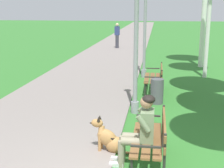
# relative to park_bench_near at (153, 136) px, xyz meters

# --- Properties ---
(paved_path) EXTENTS (3.76, 60.00, 0.04)m
(paved_path) POSITION_rel_park_bench_near_xyz_m (-2.55, 22.76, -0.49)
(paved_path) COLOR gray
(paved_path) RESTS_ON ground
(park_bench_near) EXTENTS (0.55, 1.50, 0.85)m
(park_bench_near) POSITION_rel_park_bench_near_xyz_m (0.00, 0.00, 0.00)
(park_bench_near) COLOR brown
(park_bench_near) RESTS_ON ground
(park_bench_mid) EXTENTS (0.55, 1.50, 0.85)m
(park_bench_mid) POSITION_rel_park_bench_near_xyz_m (0.00, 4.80, 0.00)
(park_bench_mid) COLOR brown
(park_bench_mid) RESTS_ON ground
(person_seated_on_near_bench) EXTENTS (0.74, 0.49, 1.25)m
(person_seated_on_near_bench) POSITION_rel_park_bench_near_xyz_m (-0.21, -0.08, 0.17)
(person_seated_on_near_bench) COLOR gray
(person_seated_on_near_bench) RESTS_ON ground
(dog_shepherd) EXTENTS (0.83, 0.30, 0.71)m
(dog_shepherd) POSITION_rel_park_bench_near_xyz_m (-0.79, 0.33, -0.25)
(dog_shepherd) COLOR #B27F47
(dog_shepherd) RESTS_ON ground
(lamp_post_near) EXTENTS (0.24, 0.24, 4.33)m
(lamp_post_near) POSITION_rel_park_bench_near_xyz_m (-0.49, 2.65, 1.73)
(lamp_post_near) COLOR gray
(lamp_post_near) RESTS_ON ground
(lamp_post_mid) EXTENTS (0.24, 0.24, 4.29)m
(lamp_post_mid) POSITION_rel_park_bench_near_xyz_m (-0.45, 6.92, 1.71)
(lamp_post_mid) COLOR gray
(lamp_post_mid) RESTS_ON ground
(litter_bin) EXTENTS (0.36, 0.36, 0.70)m
(litter_bin) POSITION_rel_park_bench_near_xyz_m (0.06, 3.56, -0.16)
(litter_bin) COLOR #515156
(litter_bin) RESTS_ON ground
(pedestrian_distant) EXTENTS (0.32, 0.22, 1.65)m
(pedestrian_distant) POSITION_rel_park_bench_near_xyz_m (-2.57, 15.40, 0.33)
(pedestrian_distant) COLOR #383842
(pedestrian_distant) RESTS_ON ground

